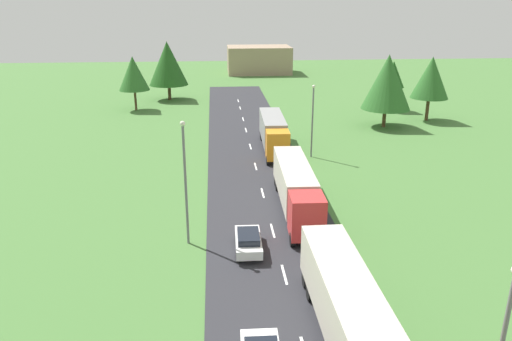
# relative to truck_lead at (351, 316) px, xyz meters

# --- Properties ---
(road) EXTENTS (10.00, 140.00, 0.06)m
(road) POSITION_rel_truck_lead_xyz_m (-2.17, 10.13, -2.14)
(road) COLOR #2B2B30
(road) RESTS_ON ground
(lane_marking_centre) EXTENTS (0.16, 120.31, 0.01)m
(lane_marking_centre) POSITION_rel_truck_lead_xyz_m (-2.17, 5.09, -2.11)
(lane_marking_centre) COLOR white
(lane_marking_centre) RESTS_ON road
(truck_lead) EXTENTS (2.51, 14.25, 3.66)m
(truck_lead) POSITION_rel_truck_lead_xyz_m (0.00, 0.00, 0.00)
(truck_lead) COLOR orange
(truck_lead) RESTS_ON road
(truck_second) EXTENTS (2.86, 13.66, 3.60)m
(truck_second) POSITION_rel_truck_lead_xyz_m (0.19, 17.53, -0.02)
(truck_second) COLOR red
(truck_second) RESTS_ON road
(truck_third) EXTENTS (2.84, 12.37, 3.74)m
(truck_third) POSITION_rel_truck_lead_xyz_m (0.42, 35.26, 0.04)
(truck_third) COLOR orange
(truck_third) RESTS_ON road
(car_third) EXTENTS (1.87, 4.17, 1.42)m
(car_third) POSITION_rel_truck_lead_xyz_m (-4.23, 10.85, -1.36)
(car_third) COLOR white
(car_third) RESTS_ON road
(lamppost_second) EXTENTS (0.36, 0.36, 9.04)m
(lamppost_second) POSITION_rel_truck_lead_xyz_m (-8.46, 12.48, 2.84)
(lamppost_second) COLOR slate
(lamppost_second) RESTS_ON ground
(lamppost_third) EXTENTS (0.36, 0.36, 8.08)m
(lamppost_third) POSITION_rel_truck_lead_xyz_m (4.34, 32.19, 2.34)
(lamppost_third) COLOR slate
(lamppost_third) RESTS_ON ground
(tree_oak) EXTENTS (6.75, 6.75, 10.05)m
(tree_oak) POSITION_rel_truck_lead_xyz_m (-14.17, 67.44, 4.16)
(tree_oak) COLOR #513823
(tree_oak) RESTS_ON ground
(tree_birch) EXTENTS (4.78, 4.78, 8.44)m
(tree_birch) POSITION_rel_truck_lead_xyz_m (-18.86, 59.25, 3.63)
(tree_birch) COLOR #513823
(tree_birch) RESTS_ON ground
(tree_pine) EXTENTS (6.66, 6.66, 9.86)m
(tree_pine) POSITION_rel_truck_lead_xyz_m (17.05, 45.07, 4.02)
(tree_pine) COLOR #513823
(tree_pine) RESTS_ON ground
(tree_ash) EXTENTS (3.68, 3.68, 7.74)m
(tree_ash) POSITION_rel_truck_lead_xyz_m (21.64, 55.52, 3.47)
(tree_ash) COLOR #513823
(tree_ash) RESTS_ON ground
(tree_lime) EXTENTS (5.34, 5.34, 9.17)m
(tree_lime) POSITION_rel_truck_lead_xyz_m (24.57, 48.33, 4.04)
(tree_lime) COLOR #513823
(tree_lime) RESTS_ON ground
(distant_building) EXTENTS (14.87, 10.63, 6.29)m
(distant_building) POSITION_rel_truck_lead_xyz_m (4.61, 99.84, 0.97)
(distant_building) COLOR #9E846B
(distant_building) RESTS_ON ground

